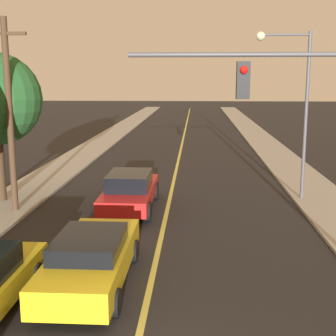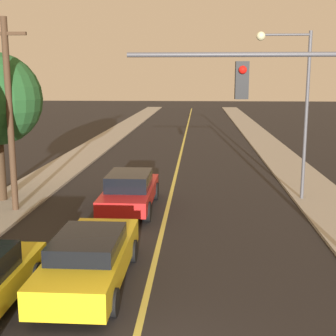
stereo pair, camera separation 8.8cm
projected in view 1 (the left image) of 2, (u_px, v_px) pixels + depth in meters
The scene contains 8 objects.
road_surface at pixel (184, 135), 42.54m from camera, with size 10.49×80.00×0.01m.
sidewalk_left at pixel (113, 134), 42.91m from camera, with size 2.50×80.00×0.12m.
sidewalk_right at pixel (256, 135), 42.14m from camera, with size 2.50×80.00×0.12m.
car_near_lane_front at pixel (91, 258), 11.64m from camera, with size 1.91×4.98×1.37m.
car_near_lane_second at pixel (130, 190), 18.37m from camera, with size 1.94×5.04×1.52m.
traffic_signal_mast at pixel (318, 118), 11.40m from camera, with size 6.31×0.42×5.81m.
streetlamp_right at pixel (294, 92), 19.02m from camera, with size 2.21×0.36×6.85m.
utility_pole_left at pixel (9, 112), 17.38m from camera, with size 1.60×0.24×7.19m.
Camera 1 is at (1.11, -6.35, 5.13)m, focal length 50.00 mm.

